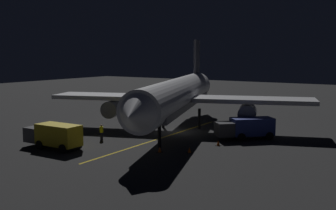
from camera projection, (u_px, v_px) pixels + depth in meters
ground_plane at (177, 133)px, 49.50m from camera, size 180.00×180.00×0.20m
apron_guide_stripe at (161, 138)px, 45.94m from camera, size 0.57×25.94×0.01m
airliner at (178, 96)px, 49.52m from camera, size 31.92×36.84×11.47m
baggage_truck at (54, 136)px, 40.66m from camera, size 6.43×2.38×2.49m
catering_truck at (247, 128)px, 45.23m from camera, size 6.05×5.93×2.36m
ground_crew_worker at (102, 132)px, 44.72m from camera, size 0.40×0.40×1.74m
traffic_cone_near_left at (189, 150)px, 39.01m from camera, size 0.50×0.50×0.55m
traffic_cone_near_right at (67, 137)px, 45.49m from camera, size 0.50×0.50×0.55m
traffic_cone_under_wing at (160, 150)px, 39.21m from camera, size 0.50×0.50×0.55m
traffic_cone_far at (218, 143)px, 42.06m from camera, size 0.50×0.50×0.55m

